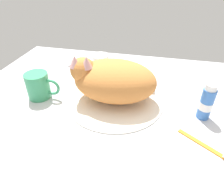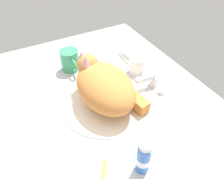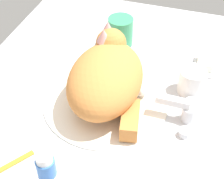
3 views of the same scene
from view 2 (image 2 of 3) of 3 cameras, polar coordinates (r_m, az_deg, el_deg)
name	(u,v)px [view 2 (image 2 of 3)]	position (r cm, az deg, el deg)	size (l,w,h in cm)	color
ground_plane	(106,105)	(86.90, -1.64, -4.09)	(110.00, 82.50, 3.00)	silver
sink_basin	(106,102)	(85.48, -1.67, -3.16)	(34.12, 34.12, 0.99)	white
faucet	(151,81)	(92.60, 9.94, 2.21)	(14.01, 10.58, 6.27)	silver
cat	(104,85)	(80.87, -1.99, 1.09)	(28.98, 21.79, 16.21)	#D17F3D
coffee_mug	(70,60)	(101.24, -10.64, 7.32)	(12.39, 8.06, 9.37)	#389966
rinse_cup	(137,65)	(99.13, 6.47, 6.25)	(7.39, 7.39, 7.27)	white
soap_dish	(129,56)	(109.79, 4.27, 8.39)	(9.00, 6.40, 1.20)	white
soap_bar	(129,53)	(108.87, 4.32, 9.13)	(6.32, 4.52, 2.17)	silver
toothpaste_bottle	(143,158)	(65.19, 8.01, -16.87)	(4.03, 4.03, 12.12)	#3870C6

